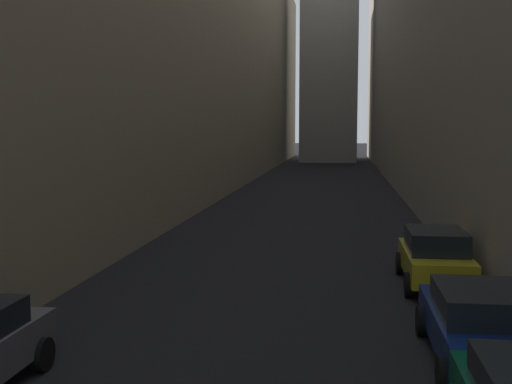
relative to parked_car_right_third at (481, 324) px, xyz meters
name	(u,v)px	position (x,y,z in m)	size (l,w,h in m)	color
ground_plane	(316,191)	(-4.40, 32.68, -0.76)	(264.00, 264.00, 0.00)	black
building_block_left	(145,31)	(-17.03, 34.68, 10.65)	(14.26, 108.00, 22.82)	gray
building_block_right	(482,26)	(6.72, 34.68, 10.50)	(11.23, 108.00, 22.52)	gray
parked_car_right_third	(481,324)	(0.00, 0.00, 0.00)	(1.96, 4.47, 1.46)	navy
parked_car_right_far	(435,257)	(0.00, 6.03, 0.07)	(1.88, 4.03, 1.59)	#A59919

